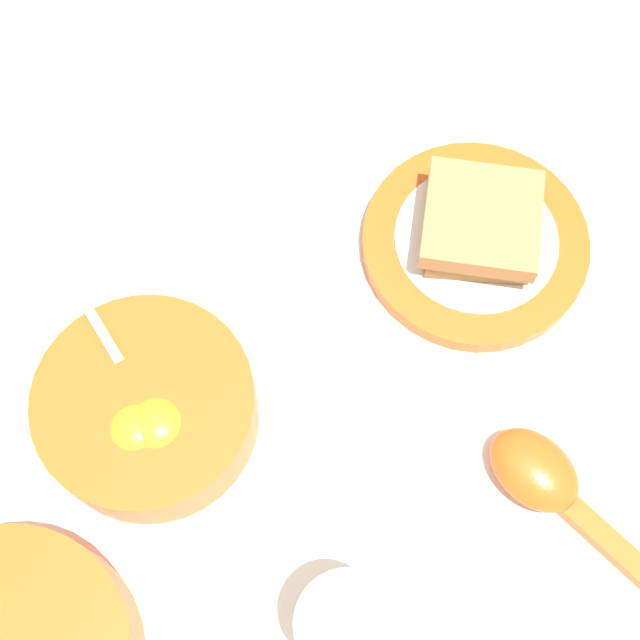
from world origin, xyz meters
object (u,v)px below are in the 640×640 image
egg_bowl (148,409)px  soup_spoon (545,480)px  toast_sandwich (480,222)px  toast_plate (475,243)px  drinking_cup (347,628)px

egg_bowl → soup_spoon: egg_bowl is taller
egg_bowl → toast_sandwich: 0.29m
egg_bowl → toast_plate: (0.28, -0.06, -0.02)m
egg_bowl → toast_plate: bearing=-12.5°
toast_plate → toast_sandwich: bearing=51.3°
toast_sandwich → drinking_cup: drinking_cup is taller
toast_plate → toast_sandwich: toast_sandwich is taller
soup_spoon → toast_plate: bearing=58.2°
toast_plate → toast_sandwich: (0.00, 0.00, 0.03)m
toast_sandwich → soup_spoon: size_ratio=0.83×
toast_plate → drinking_cup: bearing=-152.6°
toast_plate → soup_spoon: soup_spoon is taller
toast_plate → soup_spoon: size_ratio=1.20×
egg_bowl → toast_sandwich: egg_bowl is taller
toast_plate → drinking_cup: (-0.28, -0.14, 0.03)m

